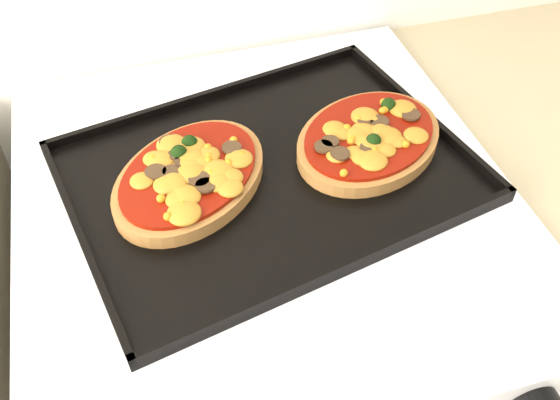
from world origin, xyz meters
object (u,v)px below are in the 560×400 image
object	(u,v)px
pizza_right	(369,138)
stove	(268,367)
baking_tray	(269,171)
pizza_left	(190,175)

from	to	relation	value
pizza_right	stove	bearing A→B (deg)	-173.32
stove	pizza_right	distance (m)	0.50
baking_tray	pizza_left	bearing A→B (deg)	165.36
stove	pizza_right	bearing A→B (deg)	6.68
baking_tray	pizza_left	world-z (taller)	pizza_left
stove	pizza_right	xyz separation A→B (m)	(0.14, 0.02, 0.48)
baking_tray	pizza_right	world-z (taller)	pizza_right
baking_tray	stove	bearing A→B (deg)	-152.88
stove	baking_tray	distance (m)	0.47
stove	baking_tray	world-z (taller)	baking_tray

